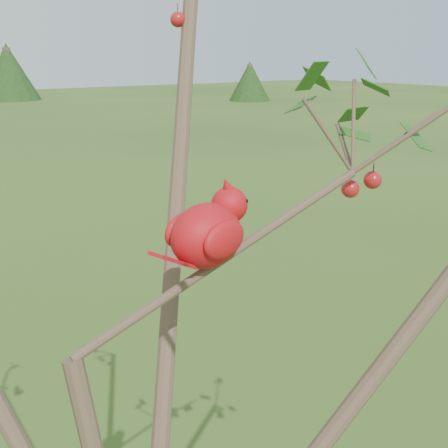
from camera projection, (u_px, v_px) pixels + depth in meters
name	position (u px, v px, depth m)	size (l,w,h in m)	color
crabapple_tree	(144.00, 277.00, 0.82)	(2.35, 2.05, 2.95)	#3C2E20
cardinal	(209.00, 231.00, 1.01)	(0.24, 0.15, 0.17)	red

